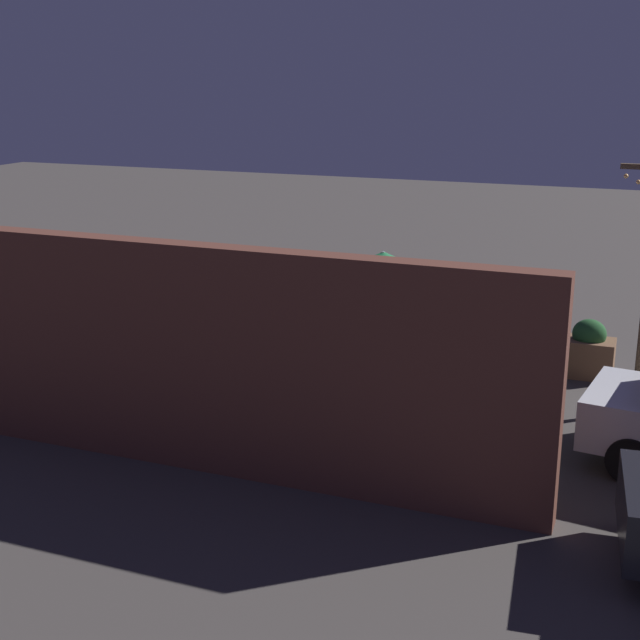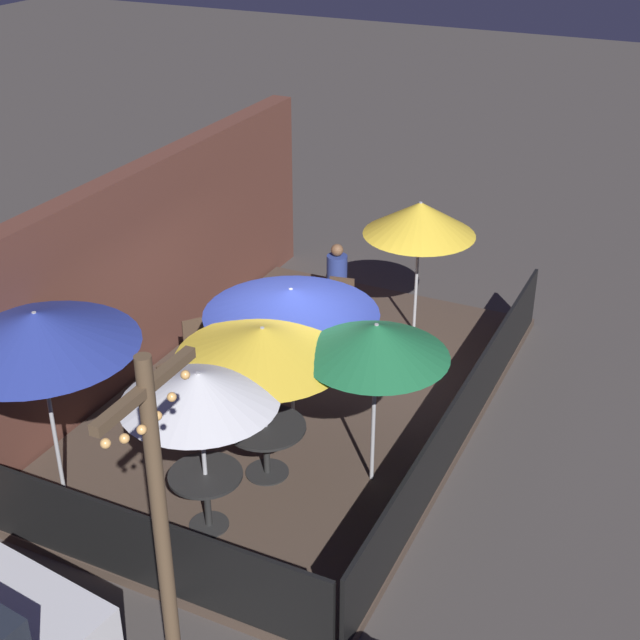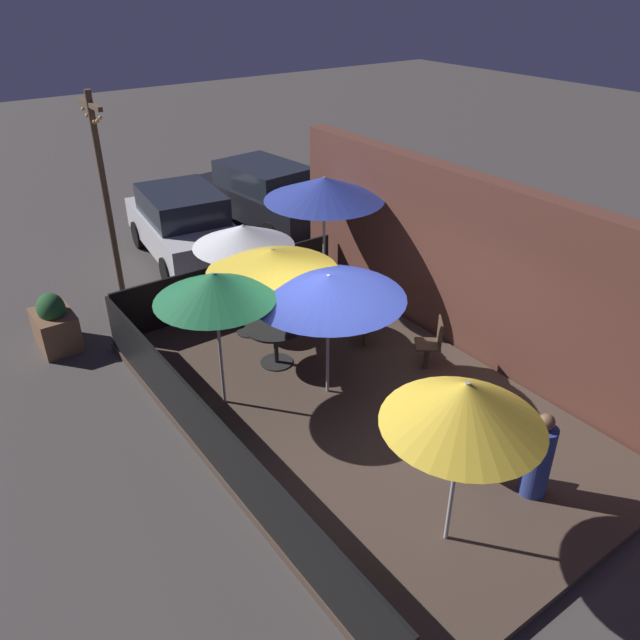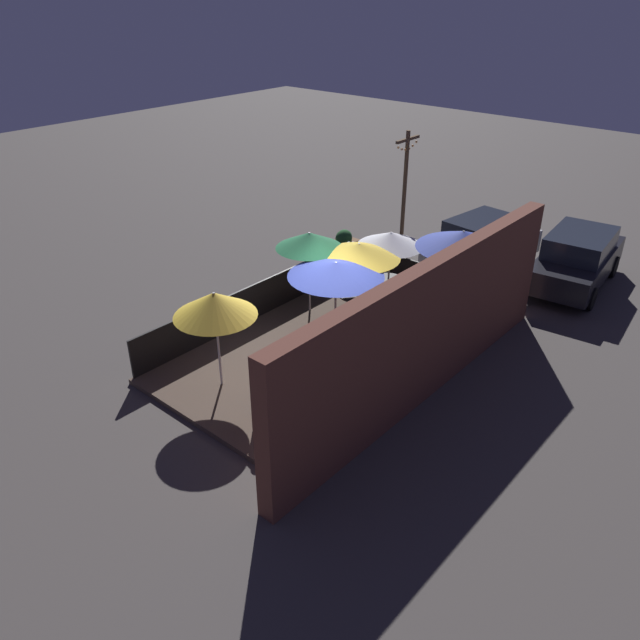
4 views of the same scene
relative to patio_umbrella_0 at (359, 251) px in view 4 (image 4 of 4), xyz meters
name	(u,v)px [view 4 (image 4 of 4)]	position (x,y,z in m)	size (l,w,h in m)	color
ground_plane	(327,352)	(1.63, 0.38, -2.01)	(60.00, 60.00, 0.00)	#423D3A
patio_deck	(327,350)	(1.63, 0.38, -1.95)	(7.83, 4.87, 0.12)	#47382D
building_wall	(427,332)	(1.63, 3.04, -0.45)	(9.43, 0.36, 3.12)	brown
fence_front	(257,300)	(1.63, -2.01, -1.41)	(7.63, 0.05, 0.95)	black
fence_side_left	(418,278)	(-2.24, 0.38, -1.41)	(0.05, 4.67, 0.95)	black
patio_umbrella_0	(359,251)	(0.00, 0.00, 0.00)	(2.08, 2.08, 2.08)	#B2B2B7
patio_umbrella_1	(391,239)	(-1.15, 0.14, 0.00)	(1.73, 1.73, 2.07)	#B2B2B7
patio_umbrella_2	(215,304)	(4.30, -0.37, 0.06)	(1.74, 1.74, 2.21)	#B2B2B7
patio_umbrella_3	(336,269)	(1.15, 0.22, -0.05)	(2.28, 2.28, 2.02)	#B2B2B7
patio_umbrella_4	(463,239)	(-1.43, 2.03, 0.39)	(2.25, 2.25, 2.49)	#B2B2B7
patio_umbrella_5	(309,240)	(0.46, -1.23, 0.09)	(1.73, 1.73, 2.18)	#B2B2B7
dining_table_0	(357,298)	(0.00, 0.00, -1.32)	(0.99, 0.99, 0.71)	black
dining_table_1	(388,285)	(-1.15, 0.14, -1.30)	(0.85, 0.85, 0.75)	black
patio_chair_0	(274,370)	(3.71, 0.68, -1.38)	(0.47, 0.47, 0.93)	#4C3828
patio_chair_1	(399,328)	(0.47, 1.63, -1.39)	(0.50, 0.50, 0.92)	#4C3828
patio_chair_2	(383,353)	(1.62, 1.99, -1.40)	(0.56, 0.56, 0.91)	#4C3828
patron_0	(263,390)	(4.41, 1.06, -1.34)	(0.48, 0.48, 1.22)	navy
planter_box	(344,248)	(-2.88, -2.79, -1.55)	(0.91, 0.64, 1.05)	brown
light_post	(404,194)	(-3.78, -1.25, 0.29)	(1.10, 0.12, 4.13)	brown
parked_car_0	(482,244)	(-5.14, 0.77, -1.17)	(4.07, 2.16, 1.62)	silver
parked_car_1	(577,258)	(-5.91, 3.37, -1.16)	(4.34, 2.13, 1.62)	black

